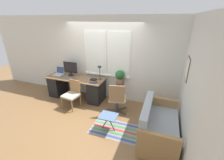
{
  "coord_description": "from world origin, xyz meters",
  "views": [
    {
      "loc": [
        1.91,
        -3.63,
        2.59
      ],
      "look_at": [
        0.52,
        0.18,
        0.92
      ],
      "focal_mm": 24.0,
      "sensor_mm": 36.0,
      "label": 1
    }
  ],
  "objects_px": {
    "book_stack": "(93,81)",
    "desk_chair_wooden": "(72,93)",
    "desk_lamp": "(100,69)",
    "couch_loveseat": "(157,126)",
    "folding_stool": "(108,117)",
    "plant_stand": "(120,85)",
    "monitor": "(70,68)",
    "mouse": "(75,79)",
    "potted_plant": "(120,76)",
    "laptop": "(59,73)",
    "office_chair_swivel": "(117,98)",
    "keyboard": "(67,78)"
  },
  "relations": [
    {
      "from": "keyboard",
      "to": "desk_lamp",
      "type": "bearing_deg",
      "value": 14.33
    },
    {
      "from": "mouse",
      "to": "plant_stand",
      "type": "bearing_deg",
      "value": 17.45
    },
    {
      "from": "monitor",
      "to": "mouse",
      "type": "distance_m",
      "value": 0.49
    },
    {
      "from": "folding_stool",
      "to": "keyboard",
      "type": "bearing_deg",
      "value": 151.13
    },
    {
      "from": "keyboard",
      "to": "desk_lamp",
      "type": "height_order",
      "value": "desk_lamp"
    },
    {
      "from": "monitor",
      "to": "plant_stand",
      "type": "height_order",
      "value": "monitor"
    },
    {
      "from": "keyboard",
      "to": "couch_loveseat",
      "type": "distance_m",
      "value": 3.17
    },
    {
      "from": "mouse",
      "to": "potted_plant",
      "type": "bearing_deg",
      "value": 17.45
    },
    {
      "from": "desk_chair_wooden",
      "to": "folding_stool",
      "type": "xyz_separation_m",
      "value": [
        1.44,
        -0.63,
        -0.08
      ]
    },
    {
      "from": "couch_loveseat",
      "to": "plant_stand",
      "type": "relative_size",
      "value": 2.29
    },
    {
      "from": "laptop",
      "to": "office_chair_swivel",
      "type": "bearing_deg",
      "value": -10.64
    },
    {
      "from": "potted_plant",
      "to": "folding_stool",
      "type": "bearing_deg",
      "value": -83.3
    },
    {
      "from": "desk_lamp",
      "to": "couch_loveseat",
      "type": "distance_m",
      "value": 2.4
    },
    {
      "from": "laptop",
      "to": "office_chair_swivel",
      "type": "height_order",
      "value": "laptop"
    },
    {
      "from": "book_stack",
      "to": "office_chair_swivel",
      "type": "height_order",
      "value": "office_chair_swivel"
    },
    {
      "from": "laptop",
      "to": "desk_lamp",
      "type": "distance_m",
      "value": 1.59
    },
    {
      "from": "laptop",
      "to": "potted_plant",
      "type": "bearing_deg",
      "value": 6.49
    },
    {
      "from": "folding_stool",
      "to": "desk_lamp",
      "type": "bearing_deg",
      "value": 121.45
    },
    {
      "from": "book_stack",
      "to": "desk_chair_wooden",
      "type": "xyz_separation_m",
      "value": [
        -0.56,
        -0.38,
        -0.36
      ]
    },
    {
      "from": "office_chair_swivel",
      "to": "desk_lamp",
      "type": "bearing_deg",
      "value": -46.66
    },
    {
      "from": "mouse",
      "to": "folding_stool",
      "type": "relative_size",
      "value": 0.18
    },
    {
      "from": "desk_lamp",
      "to": "book_stack",
      "type": "height_order",
      "value": "desk_lamp"
    },
    {
      "from": "desk_lamp",
      "to": "plant_stand",
      "type": "distance_m",
      "value": 0.84
    },
    {
      "from": "keyboard",
      "to": "desk_chair_wooden",
      "type": "relative_size",
      "value": 0.51
    },
    {
      "from": "monitor",
      "to": "book_stack",
      "type": "relative_size",
      "value": 2.18
    },
    {
      "from": "desk_lamp",
      "to": "desk_chair_wooden",
      "type": "height_order",
      "value": "desk_lamp"
    },
    {
      "from": "plant_stand",
      "to": "folding_stool",
      "type": "xyz_separation_m",
      "value": [
        0.17,
        -1.47,
        -0.2
      ]
    },
    {
      "from": "office_chair_swivel",
      "to": "plant_stand",
      "type": "relative_size",
      "value": 1.43
    },
    {
      "from": "potted_plant",
      "to": "book_stack",
      "type": "bearing_deg",
      "value": -146.38
    },
    {
      "from": "desk_lamp",
      "to": "monitor",
      "type": "bearing_deg",
      "value": -179.76
    },
    {
      "from": "plant_stand",
      "to": "potted_plant",
      "type": "bearing_deg",
      "value": 45.0
    },
    {
      "from": "keyboard",
      "to": "couch_loveseat",
      "type": "relative_size",
      "value": 0.29
    },
    {
      "from": "monitor",
      "to": "plant_stand",
      "type": "distance_m",
      "value": 1.79
    },
    {
      "from": "office_chair_swivel",
      "to": "potted_plant",
      "type": "xyz_separation_m",
      "value": [
        -0.14,
        0.68,
        0.41
      ]
    },
    {
      "from": "desk_lamp",
      "to": "office_chair_swivel",
      "type": "relative_size",
      "value": 0.51
    },
    {
      "from": "folding_stool",
      "to": "book_stack",
      "type": "bearing_deg",
      "value": 131.49
    },
    {
      "from": "book_stack",
      "to": "couch_loveseat",
      "type": "relative_size",
      "value": 0.16
    },
    {
      "from": "monitor",
      "to": "folding_stool",
      "type": "height_order",
      "value": "monitor"
    },
    {
      "from": "laptop",
      "to": "folding_stool",
      "type": "xyz_separation_m",
      "value": [
        2.35,
        -1.23,
        -0.43
      ]
    },
    {
      "from": "laptop",
      "to": "desk_lamp",
      "type": "bearing_deg",
      "value": 2.81
    },
    {
      "from": "monitor",
      "to": "desk_lamp",
      "type": "xyz_separation_m",
      "value": [
        1.1,
        0.0,
        0.1
      ]
    },
    {
      "from": "couch_loveseat",
      "to": "folding_stool",
      "type": "distance_m",
      "value": 1.17
    },
    {
      "from": "office_chair_swivel",
      "to": "plant_stand",
      "type": "xyz_separation_m",
      "value": [
        -0.14,
        0.68,
        0.1
      ]
    },
    {
      "from": "keyboard",
      "to": "laptop",
      "type": "bearing_deg",
      "value": 157.81
    },
    {
      "from": "plant_stand",
      "to": "potted_plant",
      "type": "distance_m",
      "value": 0.32
    },
    {
      "from": "desk_chair_wooden",
      "to": "couch_loveseat",
      "type": "bearing_deg",
      "value": -2.48
    },
    {
      "from": "laptop",
      "to": "plant_stand",
      "type": "height_order",
      "value": "laptop"
    },
    {
      "from": "book_stack",
      "to": "desk_chair_wooden",
      "type": "distance_m",
      "value": 0.76
    },
    {
      "from": "book_stack",
      "to": "office_chair_swivel",
      "type": "bearing_deg",
      "value": -13.8
    },
    {
      "from": "monitor",
      "to": "book_stack",
      "type": "bearing_deg",
      "value": -16.37
    }
  ]
}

